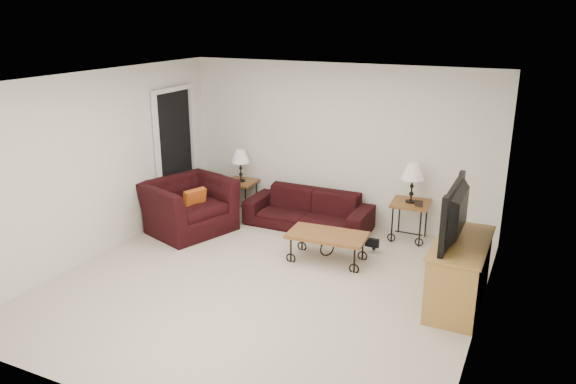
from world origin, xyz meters
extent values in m
plane|color=beige|center=(0.00, 0.00, 0.00)|extent=(5.00, 5.00, 0.00)
cube|color=white|center=(0.00, 2.50, 1.25)|extent=(5.00, 0.02, 2.50)
cube|color=white|center=(0.00, -2.50, 1.25)|extent=(5.00, 0.02, 2.50)
cube|color=white|center=(-2.50, 0.00, 1.25)|extent=(0.02, 5.00, 2.50)
cube|color=white|center=(2.50, 0.00, 1.25)|extent=(0.02, 5.00, 2.50)
plane|color=white|center=(0.00, 0.00, 2.50)|extent=(5.00, 5.00, 0.00)
cube|color=black|center=(-2.47, 1.65, 1.02)|extent=(0.08, 0.94, 2.04)
imported|color=black|center=(-0.28, 2.02, 0.29)|extent=(1.96, 0.76, 0.57)
cube|color=#915C24|center=(-1.58, 2.20, 0.27)|extent=(0.52, 0.52, 0.54)
cube|color=#915C24|center=(1.26, 2.20, 0.29)|extent=(0.57, 0.57, 0.58)
cube|color=black|center=(-1.73, 2.05, 0.58)|extent=(0.11, 0.04, 0.09)
cube|color=black|center=(1.41, 2.05, 0.63)|extent=(0.12, 0.03, 0.10)
cube|color=#915C24|center=(0.45, 0.98, 0.20)|extent=(1.08, 0.63, 0.39)
imported|color=black|center=(-1.88, 1.10, 0.40)|extent=(1.41, 1.50, 0.79)
cube|color=#BE3B18|center=(-1.73, 1.05, 0.52)|extent=(0.21, 0.37, 0.36)
cube|color=#B48042|center=(2.23, 0.55, 0.39)|extent=(0.54, 1.29, 0.77)
imported|color=black|center=(2.21, 0.55, 1.10)|extent=(0.15, 1.15, 0.66)
ellipsoid|color=black|center=(0.92, 1.59, 0.19)|extent=(0.33, 0.27, 0.39)
camera|label=1|loc=(2.93, -5.46, 3.20)|focal=34.63mm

